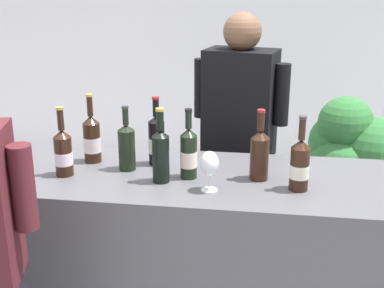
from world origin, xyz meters
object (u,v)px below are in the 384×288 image
object	(u,v)px
wine_bottle_0	(260,153)
potted_shrub	(353,156)
wine_bottle_6	(127,146)
wine_bottle_2	(161,154)
wine_bottle_5	(189,153)
wine_bottle_4	(300,165)
wine_bottle_3	(157,140)
wine_bottle_7	(92,139)
wine_bottle_1	(63,152)
person_server	(238,164)
wine_glass	(210,165)

from	to	relation	value
wine_bottle_0	potted_shrub	world-z (taller)	wine_bottle_0
wine_bottle_6	potted_shrub	world-z (taller)	wine_bottle_6
wine_bottle_2	wine_bottle_5	distance (m)	0.13
wine_bottle_4	wine_bottle_6	distance (m)	0.79
wine_bottle_2	wine_bottle_3	bearing A→B (deg)	106.92
wine_bottle_5	wine_bottle_6	xyz separation A→B (m)	(-0.30, 0.06, 0.00)
wine_bottle_4	wine_bottle_7	xyz separation A→B (m)	(-0.97, 0.20, 0.00)
wine_bottle_1	wine_bottle_3	distance (m)	0.43
wine_bottle_0	potted_shrub	xyz separation A→B (m)	(0.62, 1.18, -0.40)
wine_bottle_0	person_server	xyz separation A→B (m)	(-0.12, 0.63, -0.29)
wine_bottle_3	wine_bottle_7	xyz separation A→B (m)	(-0.32, -0.01, -0.01)
wine_bottle_4	wine_glass	world-z (taller)	wine_bottle_4
wine_bottle_6	wine_bottle_3	bearing A→B (deg)	36.42
wine_bottle_0	wine_bottle_7	size ratio (longest dim) A/B	0.95
wine_bottle_1	wine_bottle_7	xyz separation A→B (m)	(0.07, 0.19, 0.01)
wine_bottle_3	wine_glass	size ratio (longest dim) A/B	1.89
wine_bottle_0	potted_shrub	bearing A→B (deg)	62.47
wine_glass	potted_shrub	bearing A→B (deg)	58.57
wine_bottle_6	wine_bottle_7	xyz separation A→B (m)	(-0.19, 0.08, -0.00)
wine_bottle_2	wine_bottle_5	xyz separation A→B (m)	(0.11, 0.06, -0.01)
wine_bottle_3	wine_bottle_5	size ratio (longest dim) A/B	1.04
wine_bottle_7	potted_shrub	xyz separation A→B (m)	(1.42, 1.07, -0.39)
wine_bottle_1	wine_bottle_7	distance (m)	0.20
wine_bottle_2	wine_bottle_7	distance (m)	0.43
person_server	wine_bottle_1	bearing A→B (deg)	-136.75
wine_bottle_6	potted_shrub	xyz separation A→B (m)	(1.23, 1.15, -0.40)
wine_bottle_2	potted_shrub	xyz separation A→B (m)	(1.04, 1.27, -0.41)
wine_bottle_6	wine_bottle_4	bearing A→B (deg)	-9.11
wine_bottle_3	wine_bottle_4	bearing A→B (deg)	-18.09
person_server	wine_bottle_6	bearing A→B (deg)	-129.27
wine_bottle_2	wine_bottle_3	size ratio (longest dim) A/B	1.00
wine_bottle_6	wine_glass	bearing A→B (deg)	-24.96
person_server	potted_shrub	world-z (taller)	person_server
person_server	potted_shrub	bearing A→B (deg)	36.91
wine_bottle_5	wine_glass	size ratio (longest dim) A/B	1.81
wine_bottle_6	wine_bottle_1	bearing A→B (deg)	-157.35
wine_bottle_1	wine_glass	distance (m)	0.67
person_server	potted_shrub	xyz separation A→B (m)	(0.74, 0.55, -0.11)
wine_glass	wine_bottle_0	bearing A→B (deg)	37.96
wine_bottle_6	wine_bottle_5	bearing A→B (deg)	-10.79
wine_bottle_5	potted_shrub	bearing A→B (deg)	52.48
wine_bottle_0	wine_bottle_4	xyz separation A→B (m)	(0.17, -0.09, -0.01)
wine_bottle_2	person_server	size ratio (longest dim) A/B	0.20
wine_bottle_0	wine_bottle_2	xyz separation A→B (m)	(-0.42, -0.09, 0.01)
potted_shrub	wine_bottle_2	bearing A→B (deg)	-129.25
wine_bottle_3	person_server	bearing A→B (deg)	54.15
potted_shrub	wine_bottle_6	bearing A→B (deg)	-136.80
wine_bottle_5	wine_bottle_6	distance (m)	0.30
wine_bottle_0	wine_bottle_6	size ratio (longest dim) A/B	1.05
wine_bottle_1	wine_bottle_5	world-z (taller)	wine_bottle_1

